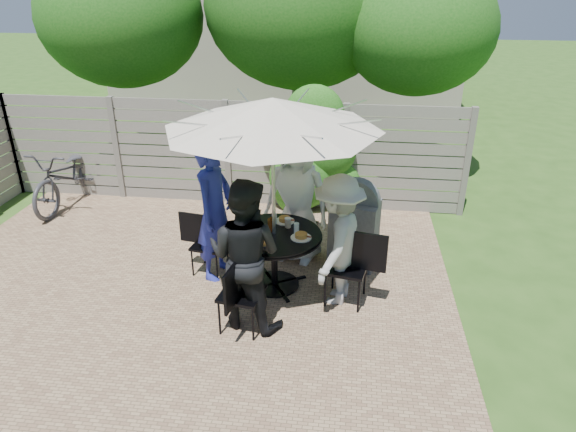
# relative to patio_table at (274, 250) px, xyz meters

# --- Properties ---
(backyard_envelope) EXTENTS (60.00, 60.00, 5.00)m
(backyard_envelope) POSITION_rel_patio_table_xyz_m (-1.12, 9.90, 2.06)
(backyard_envelope) COLOR #2B4F18
(backyard_envelope) RESTS_ON ground
(patio_table) EXTENTS (1.45, 1.45, 0.78)m
(patio_table) POSITION_rel_patio_table_xyz_m (0.00, 0.00, 0.00)
(patio_table) COLOR black
(patio_table) RESTS_ON ground
(umbrella) EXTENTS (3.10, 3.10, 2.48)m
(umbrella) POSITION_rel_patio_table_xyz_m (0.00, 0.00, 1.75)
(umbrella) COLOR silver
(umbrella) RESTS_ON ground
(chair_back) EXTENTS (0.53, 0.69, 0.90)m
(chair_back) POSITION_rel_patio_table_xyz_m (0.24, 0.94, -0.27)
(chair_back) COLOR black
(chair_back) RESTS_ON ground
(person_back) EXTENTS (1.04, 0.81, 1.89)m
(person_back) POSITION_rel_patio_table_xyz_m (0.20, 0.80, 0.40)
(person_back) COLOR white
(person_back) RESTS_ON ground
(chair_left) EXTENTS (0.65, 0.48, 0.86)m
(chair_left) POSITION_rel_patio_table_xyz_m (-0.94, 0.24, -0.29)
(chair_left) COLOR black
(chair_left) RESTS_ON ground
(person_left) EXTENTS (0.60, 0.78, 1.88)m
(person_left) POSITION_rel_patio_table_xyz_m (-0.80, 0.20, 0.40)
(person_left) COLOR #232A99
(person_left) RESTS_ON ground
(chair_front) EXTENTS (0.53, 0.72, 0.96)m
(chair_front) POSITION_rel_patio_table_xyz_m (-0.24, -0.94, -0.26)
(chair_front) COLOR black
(chair_front) RESTS_ON ground
(person_front) EXTENTS (1.02, 0.88, 1.81)m
(person_front) POSITION_rel_patio_table_xyz_m (-0.20, -0.80, 0.36)
(person_front) COLOR black
(person_front) RESTS_ON ground
(chair_right) EXTENTS (0.75, 0.56, 0.99)m
(chair_right) POSITION_rel_patio_table_xyz_m (0.94, -0.24, -0.25)
(chair_right) COLOR black
(chair_right) RESTS_ON ground
(person_right) EXTENTS (0.86, 1.19, 1.66)m
(person_right) POSITION_rel_patio_table_xyz_m (0.80, -0.20, 0.29)
(person_right) COLOR #AAA8A5
(person_right) RESTS_ON ground
(plate_back) EXTENTS (0.26, 0.26, 0.06)m
(plate_back) POSITION_rel_patio_table_xyz_m (0.09, 0.35, 0.26)
(plate_back) COLOR white
(plate_back) RESTS_ON patio_table
(plate_left) EXTENTS (0.26, 0.26, 0.06)m
(plate_left) POSITION_rel_patio_table_xyz_m (-0.35, 0.09, 0.26)
(plate_left) COLOR white
(plate_left) RESTS_ON patio_table
(plate_front) EXTENTS (0.26, 0.26, 0.06)m
(plate_front) POSITION_rel_patio_table_xyz_m (-0.09, -0.35, 0.26)
(plate_front) COLOR white
(plate_front) RESTS_ON patio_table
(plate_right) EXTENTS (0.26, 0.26, 0.06)m
(plate_right) POSITION_rel_patio_table_xyz_m (0.35, -0.09, 0.26)
(plate_right) COLOR white
(plate_right) RESTS_ON patio_table
(glass_back) EXTENTS (0.07, 0.07, 0.14)m
(glass_back) POSITION_rel_patio_table_xyz_m (-0.04, 0.28, 0.31)
(glass_back) COLOR silver
(glass_back) RESTS_ON patio_table
(glass_left) EXTENTS (0.07, 0.07, 0.14)m
(glass_left) POSITION_rel_patio_table_xyz_m (-0.28, -0.04, 0.31)
(glass_left) COLOR silver
(glass_left) RESTS_ON patio_table
(glass_right) EXTENTS (0.07, 0.07, 0.14)m
(glass_right) POSITION_rel_patio_table_xyz_m (0.28, 0.04, 0.31)
(glass_right) COLOR silver
(glass_right) RESTS_ON patio_table
(syrup_jug) EXTENTS (0.09, 0.09, 0.16)m
(syrup_jug) POSITION_rel_patio_table_xyz_m (-0.05, 0.06, 0.32)
(syrup_jug) COLOR #59280C
(syrup_jug) RESTS_ON patio_table
(coffee_cup) EXTENTS (0.08, 0.08, 0.12)m
(coffee_cup) POSITION_rel_patio_table_xyz_m (0.15, 0.19, 0.30)
(coffee_cup) COLOR #C6B293
(coffee_cup) RESTS_ON patio_table
(bicycle) EXTENTS (0.82, 2.08, 1.07)m
(bicycle) POSITION_rel_patio_table_xyz_m (-3.97, 2.21, -0.01)
(bicycle) COLOR #333338
(bicycle) RESTS_ON ground
(bbq_grill) EXTENTS (0.72, 0.61, 1.28)m
(bbq_grill) POSITION_rel_patio_table_xyz_m (1.01, 0.70, 0.04)
(bbq_grill) COLOR slate
(bbq_grill) RESTS_ON ground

